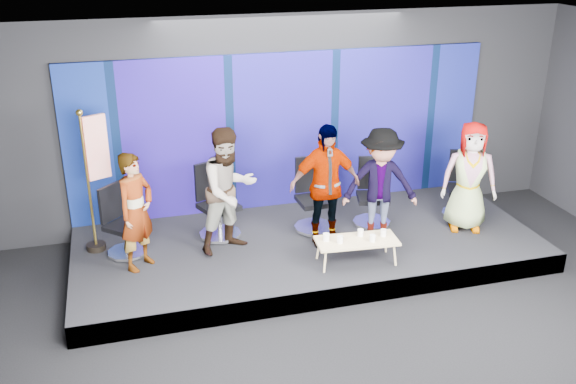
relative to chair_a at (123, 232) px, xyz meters
name	(u,v)px	position (x,y,z in m)	size (l,w,h in m)	color
ground	(369,351)	(2.72, -2.78, -0.64)	(10.00, 10.00, 0.00)	black
room_walls	(380,161)	(2.72, -2.78, 1.79)	(10.02, 8.02, 3.51)	black
riser	(308,248)	(2.72, -0.28, -0.49)	(7.00, 3.00, 0.30)	black
backdrop	(283,131)	(2.72, 1.17, 0.96)	(7.00, 0.08, 2.60)	navy
chair_a	(123,232)	(0.00, 0.00, 0.00)	(0.83, 0.83, 1.04)	silver
panelist_a	(136,212)	(0.21, -0.46, 0.50)	(0.61, 0.40, 1.68)	black
chair_b	(217,213)	(1.42, 0.23, 0.04)	(0.85, 0.85, 1.15)	silver
panelist_b	(229,190)	(1.53, -0.27, 0.59)	(0.91, 0.71, 1.87)	black
chair_c	(313,206)	(2.92, 0.07, 0.04)	(0.67, 0.67, 1.15)	silver
panelist_c	(325,185)	(2.92, -0.44, 0.59)	(1.09, 0.45, 1.86)	black
chair_d	(372,203)	(3.88, 0.01, 0.01)	(0.74, 0.74, 1.07)	silver
panelist_d	(380,184)	(3.78, -0.49, 0.53)	(1.12, 0.65, 1.74)	black
chair_e	(461,195)	(5.43, -0.08, 0.01)	(0.78, 0.78, 1.07)	silver
panelist_e	(469,177)	(5.24, -0.55, 0.53)	(0.85, 0.55, 1.73)	black
coffee_table	(357,242)	(3.17, -1.16, -0.01)	(1.19, 0.58, 0.35)	tan
mug_a	(326,237)	(2.74, -1.08, 0.07)	(0.09, 0.09, 0.11)	white
mug_b	(340,239)	(2.91, -1.19, 0.06)	(0.09, 0.09, 0.10)	white
mug_c	(360,233)	(3.26, -1.06, 0.06)	(0.09, 0.09, 0.10)	white
mug_d	(372,238)	(3.36, -1.27, 0.06)	(0.08, 0.08, 0.10)	white
mug_e	(383,233)	(3.57, -1.15, 0.06)	(0.08, 0.08, 0.10)	white
flag_stand	(95,177)	(-0.30, 0.28, 0.79)	(0.47, 0.30, 2.14)	black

